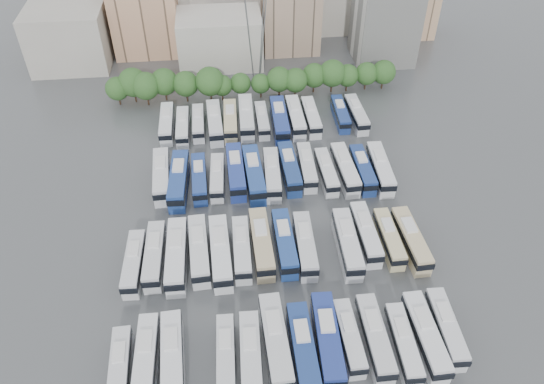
{
  "coord_description": "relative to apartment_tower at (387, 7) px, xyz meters",
  "views": [
    {
      "loc": [
        -6.27,
        -62.17,
        61.93
      ],
      "look_at": [
        0.93,
        5.55,
        3.0
      ],
      "focal_mm": 35.0,
      "sensor_mm": 36.0,
      "label": 1
    }
  ],
  "objects": [
    {
      "name": "bus_r0_s12",
      "position": [
        -15.9,
        -82.18,
        -11.06
      ],
      "size": [
        3.01,
        12.65,
        3.95
      ],
      "rotation": [
        0.0,
        0.0,
        0.02
      ],
      "color": "silver",
      "rests_on": "ground"
    },
    {
      "name": "electricity_pylon",
      "position": [
        -32.0,
        -8.0,
        5.66
      ],
      "size": [
        9.0,
        6.91,
        33.83
      ],
      "color": "slate",
      "rests_on": "ground"
    },
    {
      "name": "bus_r1_s3",
      "position": [
        -45.54,
        -63.63,
        -11.03
      ],
      "size": [
        3.43,
        12.92,
        4.01
      ],
      "rotation": [
        0.0,
        0.0,
        0.05
      ],
      "color": "silver",
      "rests_on": "ground"
    },
    {
      "name": "bus_r1_s4",
      "position": [
        -42.27,
        -64.53,
        -10.93
      ],
      "size": [
        3.37,
        13.5,
        4.21
      ],
      "rotation": [
        0.0,
        0.0,
        0.03
      ],
      "color": "silver",
      "rests_on": "ground"
    },
    {
      "name": "bus_r3_s9",
      "position": [
        -25.62,
        -28.14,
        -11.04
      ],
      "size": [
        2.87,
        12.77,
        4.0
      ],
      "rotation": [
        0.0,
        0.0,
        0.01
      ],
      "color": "white",
      "rests_on": "ground"
    },
    {
      "name": "bus_r0_s6",
      "position": [
        -35.64,
        -81.06,
        -10.92
      ],
      "size": [
        3.39,
        13.59,
        4.24
      ],
      "rotation": [
        0.0,
        0.0,
        0.03
      ],
      "color": "silver",
      "rests_on": "ground"
    },
    {
      "name": "apartment_tower",
      "position": [
        0.0,
        0.0,
        0.0
      ],
      "size": [
        14.0,
        14.0,
        26.0
      ],
      "primitive_type": "cube",
      "color": "silver",
      "rests_on": "ground"
    },
    {
      "name": "bus_r1_s5",
      "position": [
        -39.0,
        -63.95,
        -11.17
      ],
      "size": [
        2.72,
        11.91,
        3.73
      ],
      "rotation": [
        0.0,
        0.0,
        -0.01
      ],
      "color": "silver",
      "rests_on": "ground"
    },
    {
      "name": "bus_r1_s2",
      "position": [
        -48.93,
        -64.5,
        -10.92
      ],
      "size": [
        3.08,
        13.5,
        4.23
      ],
      "rotation": [
        0.0,
        0.0,
        -0.01
      ],
      "color": "silver",
      "rests_on": "ground"
    },
    {
      "name": "bus_r1_s12",
      "position": [
        -15.74,
        -64.05,
        -11.25
      ],
      "size": [
        2.55,
        11.36,
        3.56
      ],
      "rotation": [
        0.0,
        0.0,
        0.01
      ],
      "color": "beige",
      "rests_on": "ground"
    },
    {
      "name": "tree_line",
      "position": [
        -35.56,
        -15.87,
        -8.67
      ],
      "size": [
        64.48,
        7.74,
        8.08
      ],
      "color": "black",
      "rests_on": "ground"
    },
    {
      "name": "bus_r0_s13",
      "position": [
        -12.71,
        -81.18,
        -11.22
      ],
      "size": [
        2.91,
        11.62,
        3.62
      ],
      "rotation": [
        0.0,
        0.0,
        -0.03
      ],
      "color": "silver",
      "rests_on": "ground"
    },
    {
      "name": "bus_r0_s7",
      "position": [
        -32.24,
        -82.6,
        -11.0
      ],
      "size": [
        2.87,
        12.98,
        4.07
      ],
      "rotation": [
        0.0,
        0.0,
        0.0
      ],
      "color": "navy",
      "rests_on": "ground"
    },
    {
      "name": "bus_r3_s12",
      "position": [
        -15.97,
        -27.46,
        -11.29
      ],
      "size": [
        2.61,
        11.11,
        3.47
      ],
      "rotation": [
        0.0,
        0.0,
        -0.02
      ],
      "color": "navy",
      "rests_on": "ground"
    },
    {
      "name": "bus_r2_s10",
      "position": [
        -22.49,
        -46.44,
        -11.26
      ],
      "size": [
        2.82,
        11.37,
        3.55
      ],
      "rotation": [
        0.0,
        0.0,
        0.03
      ],
      "color": "silver",
      "rests_on": "ground"
    },
    {
      "name": "bus_r0_s1",
      "position": [
        -52.26,
        -81.72,
        -11.13
      ],
      "size": [
        2.82,
        12.15,
        3.8
      ],
      "rotation": [
        0.0,
        0.0,
        -0.01
      ],
      "color": "silver",
      "rests_on": "ground"
    },
    {
      "name": "bus_r1_s13",
      "position": [
        -12.49,
        -64.93,
        -11.08
      ],
      "size": [
        3.25,
        12.55,
        3.91
      ],
      "rotation": [
        0.0,
        0.0,
        0.04
      ],
      "color": "#C9B68A",
      "rests_on": "ground"
    },
    {
      "name": "bus_r2_s12",
      "position": [
        -15.83,
        -46.57,
        -11.17
      ],
      "size": [
        2.71,
        11.91,
        3.73
      ],
      "rotation": [
        0.0,
        0.0,
        0.01
      ],
      "color": "navy",
      "rests_on": "ground"
    },
    {
      "name": "bus_r2_s6",
      "position": [
        -35.69,
        -46.11,
        -10.89
      ],
      "size": [
        3.51,
        13.78,
        4.29
      ],
      "rotation": [
        0.0,
        0.0,
        0.04
      ],
      "color": "navy",
      "rests_on": "ground"
    },
    {
      "name": "bus_r3_s6",
      "position": [
        -35.73,
        -27.17,
        -10.95
      ],
      "size": [
        3.25,
        13.39,
        4.18
      ],
      "rotation": [
        0.0,
        0.0,
        -0.03
      ],
      "color": "silver",
      "rests_on": "ground"
    },
    {
      "name": "bus_r2_s4",
      "position": [
        -42.26,
        -45.91,
        -11.29
      ],
      "size": [
        2.9,
        11.19,
        3.48
      ],
      "rotation": [
        0.0,
        0.0,
        -0.04
      ],
      "color": "silver",
      "rests_on": "ground"
    },
    {
      "name": "bus_r2_s9",
      "position": [
        -25.83,
        -44.69,
        -11.2
      ],
      "size": [
        2.84,
        11.77,
        3.67
      ],
      "rotation": [
        0.0,
        0.0,
        -0.02
      ],
      "color": "silver",
      "rests_on": "ground"
    },
    {
      "name": "bus_r2_s13",
      "position": [
        -12.58,
        -46.8,
        -11.03
      ],
      "size": [
        3.24,
        12.88,
        4.01
      ],
      "rotation": [
        0.0,
        0.0,
        -0.04
      ],
      "color": "silver",
      "rests_on": "ground"
    },
    {
      "name": "bus_r2_s2",
      "position": [
        -49.08,
        -46.41,
        -10.89
      ],
      "size": [
        3.64,
        13.81,
        4.29
      ],
      "rotation": [
        0.0,
        0.0,
        -0.05
      ],
      "color": "navy",
      "rests_on": "ground"
    },
    {
      "name": "bus_r1_s8",
      "position": [
        -29.17,
        -64.28,
        -11.1
      ],
      "size": [
        3.07,
        12.42,
        3.87
      ],
      "rotation": [
        0.0,
        0.0,
        -0.03
      ],
      "color": "silver",
      "rests_on": "ground"
    },
    {
      "name": "bus_r1_s0",
      "position": [
        -55.29,
        -65.08,
        -11.23
      ],
      "size": [
        2.9,
        11.59,
        3.61
      ],
      "rotation": [
        0.0,
        0.0,
        -0.03
      ],
      "color": "silver",
      "rests_on": "ground"
    },
    {
      "name": "bus_r0_s5",
      "position": [
        -39.04,
        -82.82,
        -11.12
      ],
      "size": [
        3.07,
        12.28,
        3.83
      ],
      "rotation": [
        0.0,
        0.0,
        -0.03
      ],
      "color": "silver",
      "rests_on": "ground"
    },
    {
      "name": "bus_r2_s5",
      "position": [
        -38.88,
        -44.91,
        -10.94
      ],
      "size": [
        3.15,
        13.4,
        4.19
      ],
      "rotation": [
        0.0,
        0.0,
        0.02
      ],
      "color": "navy",
      "rests_on": "ground"
    },
    {
      "name": "bus_r0_s9",
      "position": [
        -25.89,
        -81.18,
        -11.33
      ],
      "size": [
        2.54,
        10.87,
        3.4
      ],
      "rotation": [
        0.0,
        0.0,
        0.02
      ],
      "color": "silver",
      "rests_on": "ground"
    },
    {
      "name": "bus_r0_s4",
      "position": [
        -42.19,
        -82.07,
        -11.32
      ],
      "size": [
        2.67,
        10.94,
        3.41
      ],
      "rotation": [
        0.0,
        0.0,
        -0.03
      ],
      "color": "silver",
      "rests_on": "ground"
    },
    {
      "name": "bus_r3_s13",
      "position": [
        -12.71,
        -28.14,
        -11.18
      ],
      "size": [
        2.98,
        11.89,
        3.71
      ],
      "rotation": [
        0.0,
        0.0,
        0.03
      ],
      "color": "silver",
      "rests_on": "ground"
    },
    {
      "name": "bus_r0_s2",
      "position": [
        -48.95,
        -81.88,
        -11.07
      ],
      "size": [
        3.35,
        12.67,
        3.94
      ],
      "rotation": [
        0.0,
        0.0,
        0.05
      ],
      "color": "silver",
      "rests_on": "ground"
    },
    {
      "name": "bus_r1_s1",
      "position": [
        -52.29,
        -63.97,
        -11.11
      ],
      "size": [
        2.95,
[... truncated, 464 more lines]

